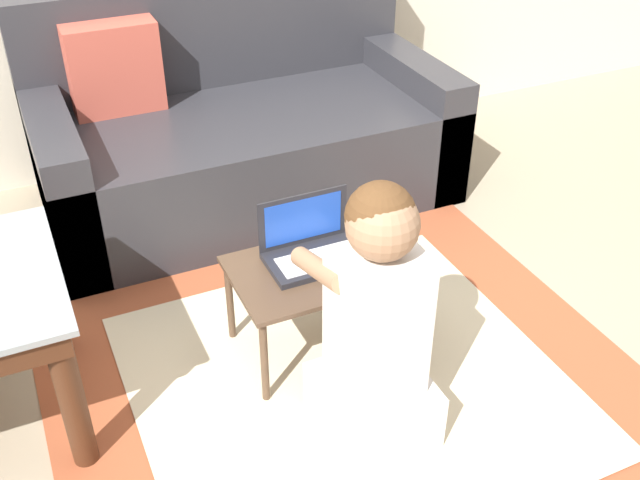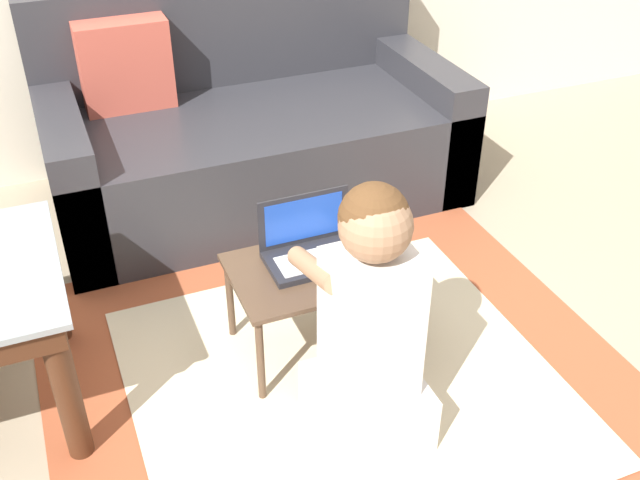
{
  "view_description": "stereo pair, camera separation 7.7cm",
  "coord_description": "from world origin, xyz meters",
  "px_view_note": "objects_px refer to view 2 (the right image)",
  "views": [
    {
      "loc": [
        -0.82,
        -1.5,
        1.69
      ],
      "look_at": [
        -0.02,
        0.26,
        0.39
      ],
      "focal_mm": 42.0,
      "sensor_mm": 36.0,
      "label": 1
    },
    {
      "loc": [
        -0.75,
        -1.53,
        1.69
      ],
      "look_at": [
        -0.02,
        0.26,
        0.39
      ],
      "focal_mm": 42.0,
      "sensor_mm": 36.0,
      "label": 2
    }
  ],
  "objects_px": {
    "laptop": "(312,249)",
    "person_seated": "(370,331)",
    "computer_mouse": "(379,249)",
    "laptop_desk": "(321,275)",
    "couch": "(248,129)"
  },
  "relations": [
    {
      "from": "laptop_desk",
      "to": "computer_mouse",
      "type": "relative_size",
      "value": 5.27
    },
    {
      "from": "laptop_desk",
      "to": "laptop",
      "type": "height_order",
      "value": "laptop"
    },
    {
      "from": "couch",
      "to": "laptop",
      "type": "height_order",
      "value": "couch"
    },
    {
      "from": "laptop",
      "to": "computer_mouse",
      "type": "xyz_separation_m",
      "value": [
        0.2,
        -0.06,
        -0.01
      ]
    },
    {
      "from": "laptop",
      "to": "computer_mouse",
      "type": "distance_m",
      "value": 0.21
    },
    {
      "from": "computer_mouse",
      "to": "person_seated",
      "type": "bearing_deg",
      "value": -119.55
    },
    {
      "from": "laptop",
      "to": "person_seated",
      "type": "bearing_deg",
      "value": -90.92
    },
    {
      "from": "laptop_desk",
      "to": "computer_mouse",
      "type": "xyz_separation_m",
      "value": [
        0.19,
        -0.01,
        0.06
      ]
    },
    {
      "from": "laptop_desk",
      "to": "person_seated",
      "type": "distance_m",
      "value": 0.4
    },
    {
      "from": "person_seated",
      "to": "computer_mouse",
      "type": "bearing_deg",
      "value": 60.45
    },
    {
      "from": "laptop_desk",
      "to": "laptop",
      "type": "relative_size",
      "value": 1.88
    },
    {
      "from": "couch",
      "to": "person_seated",
      "type": "distance_m",
      "value": 1.49
    },
    {
      "from": "couch",
      "to": "laptop",
      "type": "xyz_separation_m",
      "value": [
        -0.12,
        -1.05,
        0.07
      ]
    },
    {
      "from": "couch",
      "to": "person_seated",
      "type": "xyz_separation_m",
      "value": [
        -0.13,
        -1.48,
        0.08
      ]
    },
    {
      "from": "couch",
      "to": "computer_mouse",
      "type": "height_order",
      "value": "couch"
    }
  ]
}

